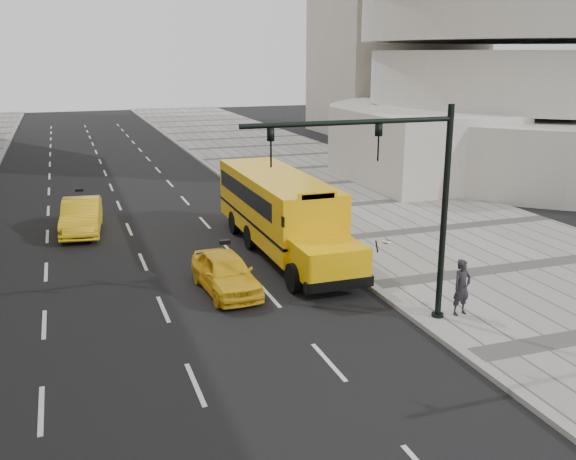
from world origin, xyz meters
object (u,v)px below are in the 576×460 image
object	(u,v)px
taxi_near	(226,273)
pedestrian	(462,287)
taxi_far	(81,216)
traffic_signal	(402,190)
school_bus	(279,206)

from	to	relation	value
taxi_near	pedestrian	bearing A→B (deg)	-40.64
taxi_far	traffic_signal	xyz separation A→B (m)	(8.20, -13.75, 3.34)
taxi_near	taxi_far	size ratio (longest dim) A/B	0.86
pedestrian	school_bus	bearing A→B (deg)	99.07
taxi_near	traffic_signal	bearing A→B (deg)	-52.43
school_bus	taxi_near	world-z (taller)	school_bus
traffic_signal	taxi_far	bearing A→B (deg)	120.81
taxi_near	taxi_far	distance (m)	10.19
taxi_far	traffic_signal	distance (m)	16.35
taxi_near	taxi_far	xyz separation A→B (m)	(-4.25, 9.26, 0.08)
school_bus	taxi_far	bearing A→B (deg)	145.51
taxi_far	taxi_near	bearing A→B (deg)	-59.58
taxi_near	traffic_signal	distance (m)	6.89
taxi_far	pedestrian	bearing A→B (deg)	-47.44
school_bus	traffic_signal	world-z (taller)	traffic_signal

